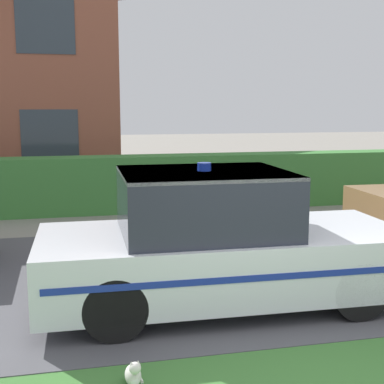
# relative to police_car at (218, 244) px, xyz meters

# --- Properties ---
(road_strip) EXTENTS (28.00, 5.17, 0.01)m
(road_strip) POSITION_rel_police_car_xyz_m (0.25, 1.29, -0.74)
(road_strip) COLOR #4C4C51
(road_strip) RESTS_ON ground
(garden_hedge) EXTENTS (13.02, 0.77, 1.25)m
(garden_hedge) POSITION_rel_police_car_xyz_m (0.07, 5.93, -0.12)
(garden_hedge) COLOR #3D7F38
(garden_hedge) RESTS_ON ground
(police_car) EXTENTS (4.33, 1.86, 1.70)m
(police_car) POSITION_rel_police_car_xyz_m (0.00, 0.00, 0.00)
(police_car) COLOR black
(police_car) RESTS_ON road_strip
(cat) EXTENTS (0.17, 0.30, 0.26)m
(cat) POSITION_rel_police_car_xyz_m (-1.20, -1.68, -0.64)
(cat) COLOR silver
(cat) RESTS_ON ground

